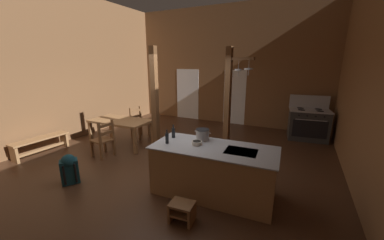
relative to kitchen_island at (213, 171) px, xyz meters
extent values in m
cube|color=#422819|center=(-1.38, 0.50, -0.50)|extent=(8.10, 9.54, 0.10)
cube|color=brown|center=(-1.38, 4.94, 1.72)|extent=(8.10, 0.14, 4.34)
cube|color=brown|center=(-5.10, 0.50, 1.72)|extent=(0.14, 9.54, 4.34)
cube|color=white|center=(-3.02, 4.86, 0.58)|extent=(1.00, 0.01, 2.05)
cube|color=white|center=(-1.01, 4.86, 0.58)|extent=(0.84, 0.01, 2.05)
cube|color=#9E7044|center=(0.00, 0.00, -0.01)|extent=(2.14, 1.01, 0.88)
cube|color=#A8AAB2|center=(0.00, 0.00, 0.44)|extent=(2.21, 1.07, 0.02)
cube|color=black|center=(0.47, 0.02, 0.45)|extent=(0.54, 0.43, 0.00)
cube|color=black|center=(-0.02, 0.43, -0.40)|extent=(1.99, 0.15, 0.10)
cube|color=#313131|center=(1.55, 4.11, 0.00)|extent=(1.18, 0.88, 0.90)
cube|color=black|center=(1.59, 3.73, -0.03)|extent=(0.93, 0.11, 0.52)
cylinder|color=#A8AAB2|center=(1.60, 3.70, 0.25)|extent=(0.82, 0.12, 0.02)
cube|color=#A8AAB2|center=(1.55, 4.11, 0.47)|extent=(1.22, 0.92, 0.03)
cube|color=#A8AAB2|center=(1.51, 4.47, 0.67)|extent=(1.14, 0.17, 0.40)
cylinder|color=black|center=(1.81, 3.99, 0.49)|extent=(0.22, 0.22, 0.01)
cylinder|color=black|center=(1.32, 3.93, 0.49)|extent=(0.22, 0.22, 0.01)
cylinder|color=black|center=(1.78, 4.29, 0.49)|extent=(0.22, 0.22, 0.01)
cylinder|color=black|center=(1.29, 4.23, 0.49)|extent=(0.22, 0.22, 0.01)
cylinder|color=black|center=(1.92, 3.75, 0.37)|extent=(0.05, 0.03, 0.04)
cylinder|color=black|center=(1.70, 3.72, 0.37)|extent=(0.05, 0.03, 0.04)
cylinder|color=black|center=(1.49, 3.70, 0.37)|extent=(0.05, 0.03, 0.04)
cylinder|color=black|center=(1.27, 3.67, 0.37)|extent=(0.05, 0.03, 0.04)
cube|color=brown|center=(-0.41, 2.03, 0.90)|extent=(0.15, 0.15, 2.69)
cube|color=brown|center=(-0.13, 2.00, 1.96)|extent=(0.69, 0.15, 0.06)
cylinder|color=#A8AAB2|center=(-0.16, 2.00, 1.84)|extent=(0.01, 0.01, 0.24)
cylinder|color=#A8AAB2|center=(-0.16, 2.00, 1.70)|extent=(0.20, 0.20, 0.04)
cylinder|color=#A8AAB2|center=(-0.16, 2.00, 1.62)|extent=(0.02, 0.02, 0.14)
cylinder|color=#A8AAB2|center=(0.09, 1.97, 1.85)|extent=(0.01, 0.01, 0.21)
cylinder|color=#A8AAB2|center=(0.09, 1.97, 1.72)|extent=(0.23, 0.23, 0.04)
cylinder|color=#A8AAB2|center=(0.09, 1.97, 1.64)|extent=(0.02, 0.02, 0.14)
cube|color=brown|center=(-1.93, 1.01, 0.90)|extent=(0.14, 0.14, 2.69)
cube|color=brown|center=(-0.15, -0.89, -0.17)|extent=(0.38, 0.31, 0.04)
cube|color=brown|center=(-0.31, -0.90, -0.32)|extent=(0.06, 0.28, 0.26)
cube|color=brown|center=(0.01, -0.88, -0.32)|extent=(0.06, 0.28, 0.26)
cube|color=brown|center=(-0.15, -0.89, -0.31)|extent=(0.34, 0.31, 0.03)
cube|color=#9E7044|center=(-3.27, 1.19, 0.26)|extent=(1.72, 0.94, 0.06)
cube|color=#9E7044|center=(-4.07, 1.56, -0.11)|extent=(0.08, 0.08, 0.68)
cube|color=#9E7044|center=(-2.49, 1.60, -0.11)|extent=(0.08, 0.08, 0.68)
cube|color=#9E7044|center=(-4.05, 0.79, -0.11)|extent=(0.08, 0.08, 0.68)
cube|color=#9E7044|center=(-2.47, 0.82, -0.11)|extent=(0.08, 0.08, 0.68)
cube|color=brown|center=(-3.22, 1.96, -0.02)|extent=(0.52, 0.52, 0.04)
cube|color=brown|center=(-3.00, 2.11, -0.24)|extent=(0.06, 0.06, 0.41)
cube|color=brown|center=(-3.07, 1.74, -0.24)|extent=(0.06, 0.06, 0.41)
cube|color=brown|center=(-3.37, 2.19, 0.03)|extent=(0.06, 0.06, 0.95)
cube|color=brown|center=(-3.44, 1.81, 0.03)|extent=(0.06, 0.06, 0.95)
cube|color=brown|center=(-3.41, 2.00, 0.39)|extent=(0.11, 0.38, 0.07)
cube|color=brown|center=(-3.41, 2.00, 0.20)|extent=(0.11, 0.38, 0.07)
cube|color=brown|center=(-3.10, 0.35, -0.02)|extent=(0.49, 0.49, 0.04)
cube|color=brown|center=(-3.31, 0.18, -0.24)|extent=(0.06, 0.06, 0.41)
cube|color=brown|center=(-3.27, 0.56, -0.24)|extent=(0.06, 0.06, 0.41)
cube|color=brown|center=(-2.94, 0.13, 0.03)|extent=(0.06, 0.06, 0.95)
cube|color=brown|center=(-2.89, 0.51, 0.03)|extent=(0.06, 0.06, 0.95)
cube|color=brown|center=(-2.91, 0.32, 0.39)|extent=(0.08, 0.38, 0.07)
cube|color=brown|center=(-2.91, 0.32, 0.20)|extent=(0.08, 0.38, 0.07)
cube|color=#9E7044|center=(-4.66, -0.26, -0.03)|extent=(0.42, 1.36, 0.04)
cube|color=#9E7044|center=(-4.69, -0.87, -0.25)|extent=(0.31, 0.07, 0.40)
cube|color=#9E7044|center=(-4.63, 0.35, -0.25)|extent=(0.31, 0.07, 0.40)
cube|color=#9E7044|center=(-4.66, -0.26, -0.33)|extent=(0.12, 1.15, 0.06)
cube|color=#194756|center=(-2.66, -0.90, -0.21)|extent=(0.36, 0.39, 0.48)
cube|color=#194756|center=(-2.76, -0.82, -0.28)|extent=(0.18, 0.22, 0.17)
cylinder|color=black|center=(-2.61, -1.05, -0.21)|extent=(0.06, 0.06, 0.38)
cylinder|color=black|center=(-2.50, -0.89, -0.21)|extent=(0.06, 0.06, 0.38)
sphere|color=#194756|center=(-2.66, -0.90, 0.01)|extent=(0.38, 0.38, 0.27)
cylinder|color=#A8AAB2|center=(-0.33, 0.27, 0.55)|extent=(0.24, 0.24, 0.20)
cylinder|color=black|center=(-0.33, 0.27, 0.65)|extent=(0.25, 0.25, 0.01)
cylinder|color=#A8AAB2|center=(-0.47, 0.27, 0.60)|extent=(0.05, 0.02, 0.02)
cylinder|color=#A8AAB2|center=(-0.19, 0.27, 0.60)|extent=(0.05, 0.02, 0.02)
cylinder|color=silver|center=(-0.32, -0.01, 0.48)|extent=(0.18, 0.18, 0.06)
cylinder|color=black|center=(-0.32, -0.01, 0.51)|extent=(0.15, 0.15, 0.00)
cylinder|color=#1E2328|center=(-0.89, 0.14, 0.55)|extent=(0.07, 0.07, 0.19)
cylinder|color=#1E2328|center=(-0.89, 0.14, 0.67)|extent=(0.03, 0.03, 0.07)
cylinder|color=#1E2328|center=(-0.83, -0.19, 0.54)|extent=(0.06, 0.06, 0.19)
cylinder|color=#1E2328|center=(-0.83, -0.19, 0.67)|extent=(0.03, 0.03, 0.07)
camera|label=1|loc=(1.26, -3.42, 1.87)|focal=20.92mm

